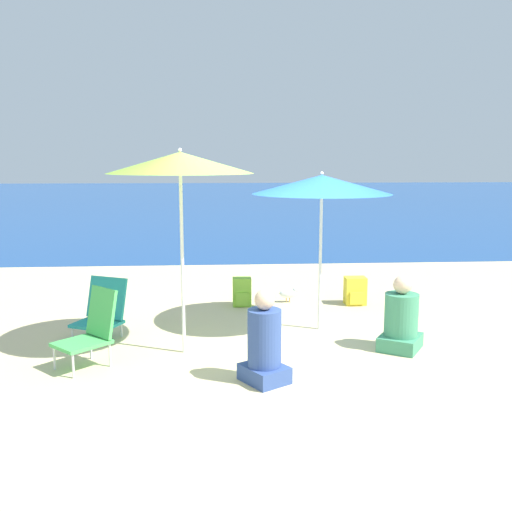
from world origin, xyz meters
TOP-DOWN VIEW (x-y plane):
  - ground_plane at (0.00, 0.00)m, footprint 60.00×60.00m
  - sea_water at (0.00, 25.64)m, footprint 60.00×40.00m
  - beach_umbrella_blue at (0.53, 1.17)m, footprint 1.68×1.68m
  - beach_umbrella_lime at (-1.11, 0.40)m, footprint 1.54×1.54m
  - beach_chair_teal at (-2.11, 1.04)m, footprint 0.67×0.67m
  - beach_chair_green at (-2.02, 0.07)m, footprint 0.69×0.69m
  - person_seated_near at (-0.30, -0.49)m, footprint 0.52×0.54m
  - person_seated_far at (1.29, 0.35)m, footprint 0.60×0.62m
  - backpack_lime at (-0.39, 2.37)m, footprint 0.26×0.22m
  - backpack_yellow at (1.27, 2.35)m, footprint 0.30×0.26m
  - seagull at (0.31, 2.53)m, footprint 0.27×0.11m

SIDE VIEW (x-z plane):
  - ground_plane at x=0.00m, z-range 0.00..0.00m
  - sea_water at x=0.00m, z-range 0.00..0.01m
  - seagull at x=0.31m, z-range 0.03..0.25m
  - backpack_yellow at x=1.27m, z-range 0.00..0.40m
  - backpack_lime at x=-0.39m, z-range 0.00..0.41m
  - beach_chair_teal at x=-2.11m, z-range -0.02..0.68m
  - person_seated_far at x=1.29m, z-range -0.09..0.75m
  - person_seated_near at x=-0.30m, z-range -0.08..0.82m
  - beach_chair_green at x=-2.02m, z-range 0.00..0.79m
  - beach_umbrella_blue at x=0.53m, z-range 0.82..2.77m
  - beach_umbrella_lime at x=-1.11m, z-range 0.95..3.16m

